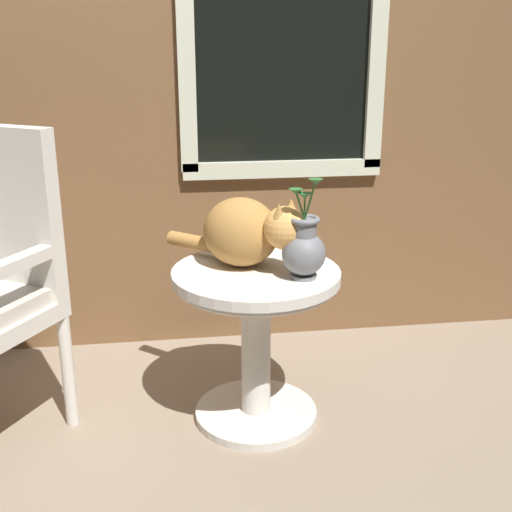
% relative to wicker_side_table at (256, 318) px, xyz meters
% --- Properties ---
extents(ground_plane, '(6.00, 6.00, 0.00)m').
position_rel_wicker_side_table_xyz_m(ground_plane, '(-0.19, -0.05, -0.39)').
color(ground_plane, gray).
extents(back_wall, '(4.00, 0.07, 2.60)m').
position_rel_wicker_side_table_xyz_m(back_wall, '(-0.17, 0.70, 0.91)').
color(back_wall, brown).
rests_on(back_wall, ground_plane).
extents(wicker_side_table, '(0.57, 0.57, 0.56)m').
position_rel_wicker_side_table_xyz_m(wicker_side_table, '(0.00, 0.00, 0.00)').
color(wicker_side_table, silver).
rests_on(wicker_side_table, ground_plane).
extents(cat, '(0.46, 0.40, 0.25)m').
position_rel_wicker_side_table_xyz_m(cat, '(-0.03, 0.05, 0.30)').
color(cat, '#AD7A3D').
rests_on(cat, wicker_side_table).
extents(pewter_vase_with_ivy, '(0.14, 0.15, 0.34)m').
position_rel_wicker_side_table_xyz_m(pewter_vase_with_ivy, '(0.14, -0.10, 0.28)').
color(pewter_vase_with_ivy, slate).
rests_on(pewter_vase_with_ivy, wicker_side_table).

